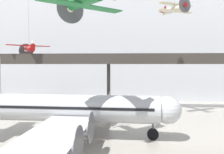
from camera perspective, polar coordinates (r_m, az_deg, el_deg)
hangar_back_wall at (r=52.57m, az=-0.15°, el=8.15°), size 140.00×3.00×25.97m
mezzanine_walkway at (r=42.48m, az=-1.00°, el=3.83°), size 110.00×3.20×10.63m
airliner_silver_main at (r=26.37m, az=-10.91°, el=-8.10°), size 26.06×29.56×9.48m
suspended_plane_cream_biplane at (r=37.16m, az=15.99°, el=16.71°), size 5.96×5.31×5.60m
suspended_plane_green_biplane at (r=23.05m, az=-7.32°, el=19.42°), size 8.00×7.48×8.63m
suspended_plane_red_highwing at (r=46.52m, az=-20.83°, el=7.11°), size 7.53×6.95×11.67m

